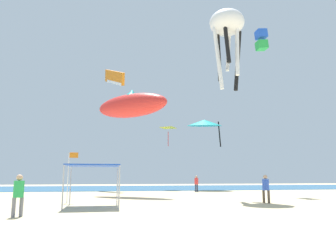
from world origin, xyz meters
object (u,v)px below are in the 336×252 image
object	(u,v)px
person_central	(19,192)
kite_octopus_white	(227,27)
kite_inflatable_red	(132,105)
kite_box_blue	(261,40)
person_near_tent	(266,187)
kite_parafoil_orange	(114,78)
person_leftmost	(196,182)
kite_diamond_yellow	(168,129)
canopy_tent	(94,167)
banner_flag	(69,172)
kite_delta_teal	(204,123)

from	to	relation	value
person_central	kite_octopus_white	size ratio (longest dim) A/B	0.26
kite_inflatable_red	kite_box_blue	world-z (taller)	kite_box_blue
person_near_tent	person_central	distance (m)	14.25
kite_parafoil_orange	person_near_tent	bearing A→B (deg)	-3.14
kite_box_blue	person_leftmost	bearing A→B (deg)	-137.80
person_central	kite_parafoil_orange	size ratio (longest dim) A/B	0.33
kite_diamond_yellow	kite_box_blue	size ratio (longest dim) A/B	1.15
person_near_tent	kite_inflatable_red	distance (m)	14.45
kite_inflatable_red	person_leftmost	bearing A→B (deg)	76.53
kite_parafoil_orange	kite_octopus_white	xyz separation A→B (m)	(8.74, -18.39, -0.99)
person_leftmost	person_central	bearing A→B (deg)	-162.47
kite_octopus_white	kite_parafoil_orange	bearing A→B (deg)	49.70
kite_parafoil_orange	kite_inflatable_red	bearing A→B (deg)	-19.20
kite_octopus_white	person_near_tent	bearing A→B (deg)	-146.96
canopy_tent	kite_diamond_yellow	bearing A→B (deg)	69.20
kite_diamond_yellow	person_near_tent	bearing A→B (deg)	38.49
banner_flag	kite_inflatable_red	bearing A→B (deg)	58.27
kite_octopus_white	kite_inflatable_red	bearing A→B (deg)	76.11
kite_diamond_yellow	person_leftmost	bearing A→B (deg)	50.08
person_central	kite_parafoil_orange	bearing A→B (deg)	-135.55
canopy_tent	kite_parafoil_orange	bearing A→B (deg)	86.75
person_near_tent	kite_parafoil_orange	size ratio (longest dim) A/B	0.33
person_central	kite_octopus_white	bearing A→B (deg)	176.52
kite_octopus_white	kite_diamond_yellow	bearing A→B (deg)	29.11
canopy_tent	kite_diamond_yellow	world-z (taller)	kite_diamond_yellow
kite_box_blue	kite_octopus_white	bearing A→B (deg)	-47.02
canopy_tent	person_near_tent	size ratio (longest dim) A/B	1.86
person_central	kite_octopus_white	world-z (taller)	kite_octopus_white
person_central	kite_diamond_yellow	bearing A→B (deg)	-150.14
person_central	banner_flag	distance (m)	7.19
person_leftmost	kite_inflatable_red	size ratio (longest dim) A/B	0.24
canopy_tent	banner_flag	world-z (taller)	banner_flag
banner_flag	kite_octopus_white	world-z (taller)	kite_octopus_white
kite_parafoil_orange	kite_delta_teal	distance (m)	13.45
kite_diamond_yellow	canopy_tent	bearing A→B (deg)	12.12
kite_inflatable_red	kite_diamond_yellow	bearing A→B (deg)	104.57
banner_flag	kite_delta_teal	xyz separation A→B (m)	(14.75, 17.75, 6.69)
kite_octopus_white	person_central	bearing A→B (deg)	147.48
banner_flag	kite_box_blue	bearing A→B (deg)	21.16
person_leftmost	kite_inflatable_red	distance (m)	11.99
person_near_tent	kite_octopus_white	bearing A→B (deg)	-36.10
kite_inflatable_red	kite_box_blue	distance (m)	15.09
kite_delta_teal	kite_box_blue	xyz separation A→B (m)	(2.83, -10.95, 6.91)
canopy_tent	person_leftmost	bearing A→B (deg)	56.81
person_near_tent	kite_diamond_yellow	bearing A→B (deg)	-39.30
person_near_tent	kite_diamond_yellow	distance (m)	23.07
kite_diamond_yellow	kite_box_blue	world-z (taller)	kite_box_blue
person_leftmost	person_central	distance (m)	24.00
person_leftmost	kite_delta_teal	bearing A→B (deg)	23.41
person_central	kite_octopus_white	xyz separation A→B (m)	(12.92, 8.46, 12.78)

